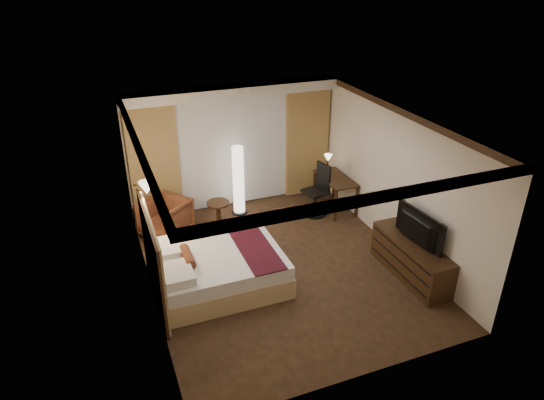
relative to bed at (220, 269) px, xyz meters
name	(u,v)px	position (x,y,z in m)	size (l,w,h in m)	color
floor	(280,266)	(1.15, 0.13, -0.31)	(4.50, 5.50, 0.01)	black
ceiling	(281,122)	(1.15, 0.13, 2.39)	(4.50, 5.50, 0.01)	white
back_wall	(232,146)	(1.15, 2.88, 1.04)	(4.50, 0.02, 2.70)	silver
left_wall	(144,223)	(-1.10, 0.13, 1.04)	(0.02, 5.50, 2.70)	silver
right_wall	(395,179)	(3.40, 0.13, 1.04)	(0.02, 5.50, 2.70)	silver
crown_molding	(281,126)	(1.15, 0.13, 2.33)	(4.50, 5.50, 0.12)	black
soffit	(234,91)	(1.15, 2.63, 2.29)	(4.50, 0.50, 0.20)	white
curtain_sheer	(234,151)	(1.15, 2.80, 0.94)	(2.48, 0.04, 2.45)	silver
curtain_left_drape	(154,163)	(-0.55, 2.74, 0.94)	(1.00, 0.14, 2.45)	#9D7E48
curtain_right_drape	(307,142)	(2.85, 2.74, 0.94)	(1.00, 0.14, 2.45)	#9D7E48
wall_sconce	(146,188)	(-0.94, 0.81, 1.31)	(0.24, 0.24, 0.24)	white
bed	(220,269)	(0.00, 0.00, 0.00)	(2.09, 1.63, 0.61)	white
headboard	(153,260)	(-1.05, 0.00, 0.44)	(0.12, 1.93, 1.50)	tan
armchair	(165,216)	(-0.55, 1.98, 0.12)	(0.82, 0.77, 0.84)	#532519
side_table	(219,213)	(0.54, 2.01, -0.05)	(0.47, 0.47, 0.51)	black
floor_lamp	(238,180)	(1.09, 2.34, 0.46)	(0.32, 0.32, 1.53)	white
desk	(335,193)	(3.10, 1.76, 0.07)	(0.55, 1.11, 0.75)	black
desk_lamp	(328,164)	(3.10, 2.16, 0.61)	(0.18, 0.18, 0.34)	#FFD899
office_chair	(315,190)	(2.59, 1.71, 0.26)	(0.54, 0.54, 1.12)	black
dresser	(411,259)	(3.15, -0.94, 0.03)	(0.50, 1.73, 0.67)	black
television	(415,226)	(3.12, -0.94, 0.69)	(1.11, 0.64, 0.15)	black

